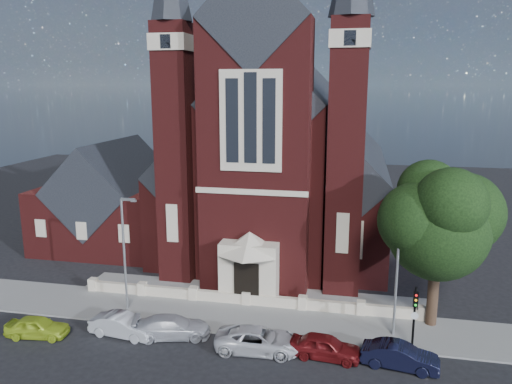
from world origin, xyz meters
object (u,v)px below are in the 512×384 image
parish_hall (114,204)px  car_navy (400,356)px  traffic_signal (415,310)px  street_lamp_right (399,267)px  car_silver_b (172,327)px  car_white_suv (258,340)px  church (283,159)px  car_lime_van (37,327)px  street_tree (441,225)px  street_lamp_left (125,248)px  car_dark_red (325,347)px  car_silver_a (123,325)px

parish_hall → car_navy: 31.69m
traffic_signal → car_navy: bearing=-112.9°
street_lamp_right → car_navy: size_ratio=1.91×
car_silver_b → car_white_suv: car_white_suv is taller
street_lamp_right → church: bearing=118.0°
car_lime_van → church: bearing=-33.7°
car_lime_van → parish_hall: bearing=5.6°
street_tree → street_lamp_right: (-2.51, -1.71, -2.36)m
street_tree → car_silver_b: (-16.13, -4.66, -6.27)m
street_lamp_left → car_dark_red: bearing=-13.8°
parish_hall → car_dark_red: size_ratio=2.97×
church → parish_hall: bearing=-162.8°
parish_hall → car_lime_van: size_ratio=3.15×
street_tree → traffic_signal: street_tree is taller
street_lamp_left → church: bearing=67.3°
street_tree → car_lime_van: size_ratio=2.77×
car_lime_van → car_navy: size_ratio=0.91×
car_white_suv → car_silver_b: bearing=81.6°
traffic_signal → car_navy: size_ratio=0.94×
car_silver_a → traffic_signal: bearing=-77.8°
car_lime_van → car_navy: (21.94, 1.01, 0.04)m
parish_hall → car_dark_red: parish_hall is taller
street_lamp_left → car_lime_van: size_ratio=2.09×
street_lamp_right → traffic_signal: bearing=-60.0°
street_lamp_right → traffic_signal: (0.91, -1.57, -2.02)m
street_lamp_left → car_white_suv: 11.25m
street_lamp_left → car_navy: street_lamp_left is taller
traffic_signal → car_white_suv: (-8.94, -1.91, -1.88)m
car_silver_a → car_lime_van: bearing=109.5°
parish_hall → car_lime_van: parish_hall is taller
car_silver_a → street_lamp_left: bearing=27.1°
street_lamp_left → car_silver_b: bearing=-34.0°
street_lamp_right → car_silver_a: street_lamp_right is taller
street_lamp_left → car_white_suv: street_lamp_left is taller
traffic_signal → car_white_suv: size_ratio=0.79×
church → street_tree: bearing=-53.8°
street_lamp_right → car_dark_red: (-4.08, -3.42, -3.90)m
car_silver_b → car_dark_red: 9.55m
street_lamp_right → traffic_signal: size_ratio=2.02×
parish_hall → street_tree: bearing=-23.3°
car_dark_red → car_navy: (4.14, -0.19, -0.00)m
street_lamp_right → car_silver_b: (-13.62, -2.95, -3.91)m
street_lamp_right → car_lime_van: 22.72m
parish_hall → car_dark_red: 28.26m
traffic_signal → car_white_suv: traffic_signal is taller
church → car_navy: 25.83m
street_tree → street_lamp_left: size_ratio=1.32×
parish_hall → car_white_suv: size_ratio=2.40×
street_tree → car_navy: size_ratio=2.52×
car_white_suv → car_dark_red: (3.95, 0.06, -0.01)m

